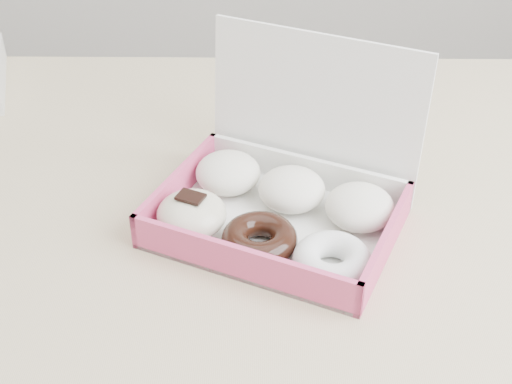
{
  "coord_description": "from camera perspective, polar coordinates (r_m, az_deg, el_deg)",
  "views": [
    {
      "loc": [
        0.13,
        -0.73,
        1.28
      ],
      "look_at": [
        0.12,
        -0.05,
        0.79
      ],
      "focal_mm": 50.0,
      "sensor_mm": 36.0,
      "label": 1
    }
  ],
  "objects": [
    {
      "name": "donut_box",
      "position": [
        0.84,
        1.9,
        -0.65
      ],
      "size": [
        0.34,
        0.32,
        0.2
      ],
      "rotation": [
        0.0,
        0.0,
        -0.42
      ],
      "color": "white",
      "rests_on": "table"
    },
    {
      "name": "table",
      "position": [
        0.96,
        -7.12,
        -3.81
      ],
      "size": [
        1.2,
        0.8,
        0.75
      ],
      "color": "tan",
      "rests_on": "ground"
    }
  ]
}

